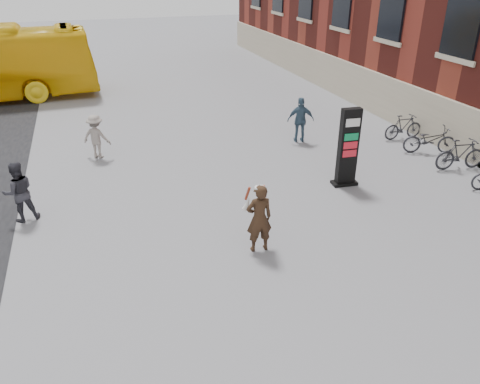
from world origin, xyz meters
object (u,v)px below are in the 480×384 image
object	(u,v)px
info_pylon	(348,148)
pedestrian_c	(301,120)
bike_5	(461,154)
woman	(259,217)
bike_7	(403,127)
pedestrian_a	(19,192)
bike_6	(430,140)
pedestrian_b	(96,137)

from	to	relation	value
info_pylon	pedestrian_c	world-z (taller)	info_pylon
pedestrian_c	bike_5	world-z (taller)	pedestrian_c
woman	bike_7	world-z (taller)	woman
bike_5	woman	bearing A→B (deg)	115.29
info_pylon	woman	bearing A→B (deg)	-141.32
pedestrian_a	pedestrian_c	size ratio (longest dim) A/B	0.97
pedestrian_c	bike_6	size ratio (longest dim) A/B	0.91
info_pylon	pedestrian_b	bearing A→B (deg)	151.18
bike_6	pedestrian_c	bearing A→B (deg)	76.70
woman	bike_6	size ratio (longest dim) A/B	0.92
bike_6	bike_7	xyz separation A→B (m)	(0.00, 1.53, -0.01)
info_pylon	pedestrian_c	distance (m)	3.93
pedestrian_c	bike_5	bearing A→B (deg)	150.77
info_pylon	pedestrian_c	size ratio (longest dim) A/B	1.42
pedestrian_a	bike_7	bearing A→B (deg)	174.78
info_pylon	bike_6	xyz separation A→B (m)	(4.18, 1.39, -0.72)
pedestrian_a	bike_5	bearing A→B (deg)	161.78
pedestrian_c	pedestrian_a	bearing A→B (deg)	35.30
pedestrian_b	info_pylon	bearing A→B (deg)	177.15
info_pylon	pedestrian_c	xyz separation A→B (m)	(0.29, 3.91, -0.36)
bike_5	bike_6	world-z (taller)	bike_5
bike_5	bike_6	bearing A→B (deg)	8.33
pedestrian_a	bike_7	size ratio (longest dim) A/B	1.03
pedestrian_c	bike_5	distance (m)	5.62
info_pylon	pedestrian_a	bearing A→B (deg)	179.92
bike_6	info_pylon	bearing A→B (deg)	128.05
info_pylon	bike_5	distance (m)	4.23
bike_6	bike_7	size ratio (longest dim) A/B	1.16
woman	bike_7	bearing A→B (deg)	-143.59
bike_7	pedestrian_b	bearing A→B (deg)	82.36
pedestrian_a	bike_7	world-z (taller)	pedestrian_a
pedestrian_b	pedestrian_c	world-z (taller)	pedestrian_c
info_pylon	pedestrian_a	size ratio (longest dim) A/B	1.47
bike_7	pedestrian_c	bearing A→B (deg)	76.93
info_pylon	bike_7	size ratio (longest dim) A/B	1.51
bike_6	bike_7	world-z (taller)	bike_6
pedestrian_a	bike_6	world-z (taller)	pedestrian_a
pedestrian_c	bike_7	xyz separation A→B (m)	(3.89, -0.98, -0.37)
woman	bike_7	size ratio (longest dim) A/B	1.07
bike_6	pedestrian_b	bearing A→B (deg)	93.42
woman	pedestrian_c	xyz separation A→B (m)	(4.07, 6.47, -0.03)
woman	pedestrian_a	xyz separation A→B (m)	(-5.44, 3.31, -0.05)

